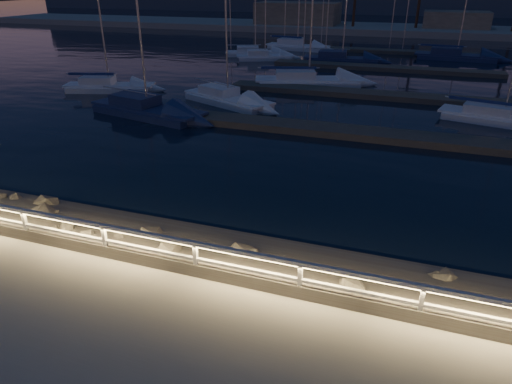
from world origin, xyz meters
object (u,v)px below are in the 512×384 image
sailboat_k (454,55)px  sailboat_m (296,46)px  sailboat_c (500,117)px  sailboat_g (306,80)px  sailboat_n (340,59)px  guard_rail (261,263)px  sailboat_j (254,52)px  sailboat_f (226,98)px  sailboat_e (107,86)px  sailboat_i (264,56)px  sailboat_b (145,108)px

sailboat_k → sailboat_m: (-18.67, 1.74, 0.02)m
sailboat_c → sailboat_k: bearing=107.7°
sailboat_g → sailboat_n: bearing=68.2°
guard_rail → sailboat_m: 50.40m
guard_rail → sailboat_j: bearing=109.6°
sailboat_c → sailboat_f: (-18.06, -1.03, 0.02)m
sailboat_g → sailboat_f: bearing=-134.8°
sailboat_e → sailboat_k: (27.05, 26.09, 0.02)m
sailboat_c → sailboat_n: sailboat_n is taller
guard_rail → sailboat_j: 45.13m
sailboat_i → sailboat_b: bearing=-114.6°
sailboat_c → sailboat_m: 34.05m
sailboat_b → sailboat_c: 22.63m
sailboat_b → sailboat_n: size_ratio=1.03×
guard_rail → sailboat_m: sailboat_m is taller
sailboat_b → sailboat_f: size_ratio=1.12×
sailboat_b → sailboat_c: bearing=27.5°
sailboat_c → sailboat_e: sailboat_c is taller
sailboat_c → sailboat_e: bearing=-164.9°
sailboat_c → sailboat_m: (-20.23, 27.39, 0.07)m
sailboat_m → sailboat_n: 10.70m
sailboat_b → sailboat_n: (8.66, 24.96, -0.01)m
sailboat_c → sailboat_f: 18.09m
guard_rail → sailboat_b: size_ratio=3.10×
sailboat_e → sailboat_m: size_ratio=0.88×
sailboat_b → sailboat_k: (20.35, 31.33, -0.01)m
sailboat_m → sailboat_c: bearing=-46.2°
guard_rail → sailboat_n: sailboat_n is taller
sailboat_e → sailboat_i: size_ratio=1.11×
sailboat_c → sailboat_j: (-23.64, 20.88, 0.00)m
sailboat_k → sailboat_f: bearing=-118.4°
sailboat_f → sailboat_g: sailboat_g is taller
sailboat_n → sailboat_b: bearing=-115.9°
sailboat_b → sailboat_c: sailboat_b is taller
sailboat_b → sailboat_c: (21.91, 5.68, -0.05)m
sailboat_e → sailboat_n: bearing=35.0°
sailboat_c → sailboat_j: 31.54m
sailboat_f → sailboat_n: sailboat_n is taller
sailboat_e → sailboat_k: sailboat_k is taller
sailboat_c → sailboat_m: sailboat_m is taller
sailboat_f → sailboat_e: bearing=-158.9°
sailboat_g → sailboat_m: bearing=88.7°
guard_rail → sailboat_n: 41.19m
sailboat_i → sailboat_f: bearing=-103.5°
sailboat_f → sailboat_m: sailboat_m is taller
sailboat_b → sailboat_i: bearing=102.3°
sailboat_e → sailboat_f: bearing=-20.3°
sailboat_i → sailboat_g: bearing=-80.5°
sailboat_m → sailboat_f: bearing=-78.2°
sailboat_i → sailboat_n: size_ratio=0.78×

